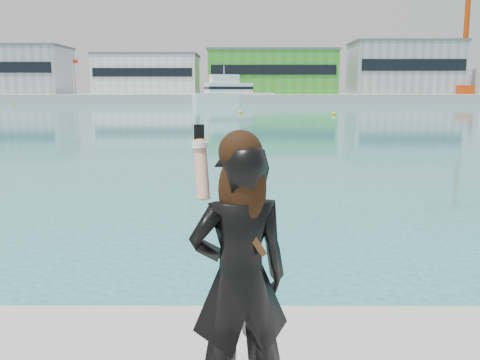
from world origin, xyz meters
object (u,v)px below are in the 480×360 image
object	(u,v)px
buoy_near	(241,114)
buoy_extra	(334,115)
motor_yacht	(230,93)
woman	(240,271)
buoy_far	(14,106)
dock_crane	(471,36)

from	to	relation	value
buoy_near	buoy_extra	distance (m)	11.71
motor_yacht	woman	bearing A→B (deg)	-109.03
buoy_extra	buoy_far	bearing A→B (deg)	144.33
motor_yacht	buoy_far	world-z (taller)	motor_yacht
motor_yacht	buoy_near	world-z (taller)	motor_yacht
buoy_near	buoy_extra	size ratio (longest dim) A/B	1.00
buoy_near	woman	size ratio (longest dim) A/B	0.27
motor_yacht	dock_crane	bearing A→B (deg)	-9.78
buoy_near	motor_yacht	bearing A→B (deg)	92.66
buoy_far	woman	distance (m)	107.85
motor_yacht	woman	world-z (taller)	motor_yacht
dock_crane	woman	size ratio (longest dim) A/B	12.98
dock_crane	buoy_extra	xyz separation A→B (m)	(-41.63, -62.70, -15.07)
dock_crane	woman	distance (m)	134.12
dock_crane	woman	world-z (taller)	dock_crane
buoy_far	buoy_extra	size ratio (longest dim) A/B	1.00
motor_yacht	buoy_extra	bearing A→B (deg)	-96.08
buoy_far	woman	xyz separation A→B (m)	(43.19, -98.81, 1.73)
buoy_near	woman	world-z (taller)	woman
buoy_far	buoy_extra	distance (m)	66.58
dock_crane	buoy_far	world-z (taller)	dock_crane
dock_crane	motor_yacht	world-z (taller)	dock_crane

